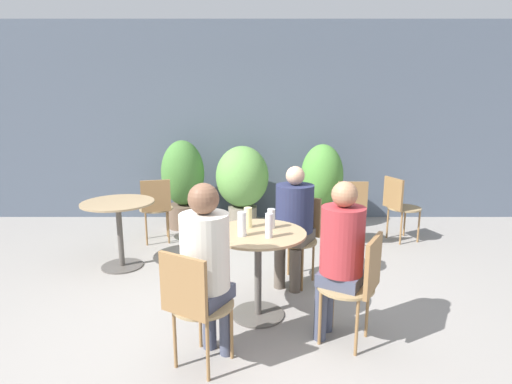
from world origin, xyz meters
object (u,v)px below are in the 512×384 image
at_px(bistro_chair_3, 154,205).
at_px(seated_person_2, 292,217).
at_px(cafe_table_far, 117,219).
at_px(beer_glass_3, 240,224).
at_px(beer_glass_1, 269,219).
at_px(bistro_chair_2, 298,231).
at_px(beer_glass_2, 246,217).
at_px(potted_plant_0, 181,181).
at_px(potted_plant_1, 240,181).
at_px(bistro_chair_0, 192,300).
at_px(bistro_chair_5, 397,203).
at_px(beer_glass_0, 267,225).
at_px(cafe_table_near, 256,253).
at_px(seated_person_1, 338,248).
at_px(seated_person_0, 205,259).
at_px(bistro_chair_1, 356,279).
at_px(potted_plant_2, 320,183).
at_px(bistro_chair_4, 348,206).

bearing_deg(bistro_chair_3, seated_person_2, 127.25).
distance_m(cafe_table_far, beer_glass_3, 1.82).
height_order(cafe_table_far, bistro_chair_3, bistro_chair_3).
bearing_deg(seated_person_2, beer_glass_1, -85.86).
height_order(cafe_table_far, bistro_chair_2, bistro_chair_2).
xyz_separation_m(cafe_table_far, beer_glass_2, (1.43, -0.92, 0.28)).
relative_size(seated_person_2, potted_plant_0, 0.94).
relative_size(cafe_table_far, potted_plant_1, 0.64).
bearing_deg(bistro_chair_0, bistro_chair_2, -90.00).
relative_size(bistro_chair_3, beer_glass_1, 5.15).
distance_m(bistro_chair_5, potted_plant_0, 3.00).
distance_m(bistro_chair_2, seated_person_2, 0.24).
xyz_separation_m(cafe_table_far, bistro_chair_0, (1.09, -1.79, -0.04)).
relative_size(cafe_table_far, beer_glass_2, 4.47).
bearing_deg(beer_glass_0, cafe_table_far, 143.23).
distance_m(cafe_table_near, beer_glass_1, 0.31).
bearing_deg(seated_person_1, bistro_chair_5, -178.46).
height_order(bistro_chair_5, seated_person_1, seated_person_1).
xyz_separation_m(seated_person_2, potted_plant_1, (-0.56, 1.97, -0.01)).
xyz_separation_m(bistro_chair_2, seated_person_0, (-0.77, -1.33, 0.23)).
relative_size(bistro_chair_3, seated_person_0, 0.67).
distance_m(bistro_chair_3, potted_plant_1, 1.32).
relative_size(cafe_table_near, beer_glass_0, 4.07).
relative_size(beer_glass_0, potted_plant_0, 0.15).
distance_m(potted_plant_0, potted_plant_1, 0.86).
height_order(cafe_table_near, seated_person_2, seated_person_2).
height_order(bistro_chair_0, bistro_chair_2, same).
height_order(bistro_chair_2, bistro_chair_5, same).
bearing_deg(seated_person_0, beer_glass_2, -79.65).
xyz_separation_m(cafe_table_near, beer_glass_2, (-0.08, 0.13, 0.27)).
xyz_separation_m(bistro_chair_1, beer_glass_1, (-0.62, 0.54, 0.31)).
bearing_deg(bistro_chair_2, beer_glass_0, -81.27).
xyz_separation_m(beer_glass_2, potted_plant_1, (-0.13, 2.44, -0.13)).
distance_m(beer_glass_1, beer_glass_3, 0.32).
bearing_deg(potted_plant_2, bistro_chair_4, -72.93).
distance_m(bistro_chair_1, bistro_chair_2, 1.19).
xyz_separation_m(seated_person_1, seated_person_2, (-0.25, 0.95, -0.03)).
bearing_deg(beer_glass_0, seated_person_2, 70.20).
relative_size(seated_person_2, potted_plant_2, 0.98).
bearing_deg(potted_plant_1, cafe_table_far, -130.57).
xyz_separation_m(cafe_table_far, bistro_chair_2, (1.94, -0.33, -0.04)).
bearing_deg(beer_glass_3, potted_plant_0, 109.61).
xyz_separation_m(bistro_chair_3, seated_person_2, (1.65, -1.24, 0.19)).
xyz_separation_m(bistro_chair_0, bistro_chair_3, (-0.88, 2.56, 0.00)).
distance_m(cafe_table_far, beer_glass_2, 1.72).
distance_m(beer_glass_0, potted_plant_2, 2.79).
distance_m(bistro_chair_2, bistro_chair_4, 1.26).
bearing_deg(potted_plant_0, seated_person_0, -77.12).
relative_size(seated_person_1, beer_glass_0, 6.34).
xyz_separation_m(seated_person_0, beer_glass_0, (0.43, 0.47, 0.09)).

